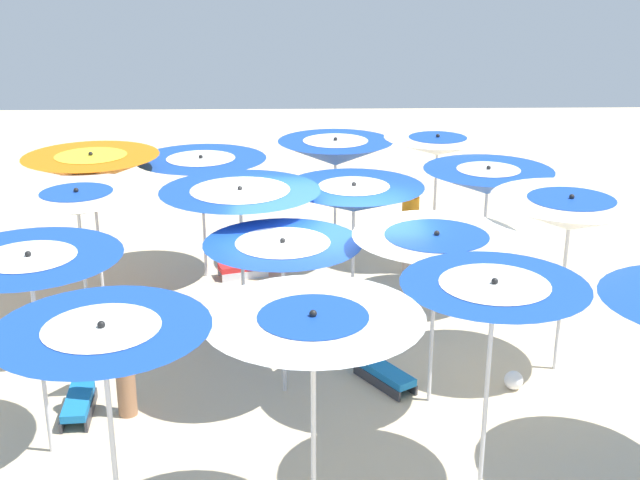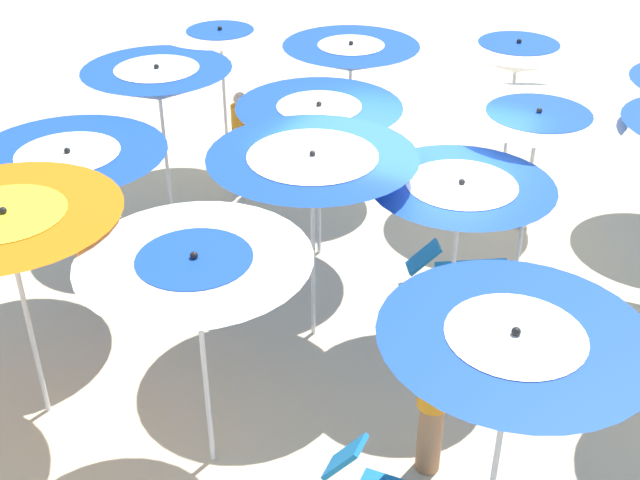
{
  "view_description": "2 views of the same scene",
  "coord_description": "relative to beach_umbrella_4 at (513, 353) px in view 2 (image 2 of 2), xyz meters",
  "views": [
    {
      "loc": [
        0.34,
        10.83,
        5.63
      ],
      "look_at": [
        0.04,
        -1.58,
        1.24
      ],
      "focal_mm": 47.65,
      "sensor_mm": 36.0,
      "label": 1
    },
    {
      "loc": [
        8.06,
        3.19,
        6.07
      ],
      "look_at": [
        1.02,
        -0.56,
        1.23
      ],
      "focal_mm": 46.06,
      "sensor_mm": 36.0,
      "label": 2
    }
  ],
  "objects": [
    {
      "name": "ground",
      "position": [
        -3.27,
        -2.23,
        -2.28
      ],
      "size": [
        37.94,
        37.94,
        0.04
      ],
      "primitive_type": "cube",
      "color": "beige"
    },
    {
      "name": "beach_umbrella_4",
      "position": [
        0.0,
        0.0,
        0.0
      ],
      "size": [
        2.02,
        2.02,
        2.49
      ],
      "color": "silver",
      "rests_on": "ground"
    },
    {
      "name": "beach_umbrella_5",
      "position": [
        -2.7,
        -1.34,
        -0.34
      ],
      "size": [
        2.0,
        2.0,
        2.15
      ],
      "color": "silver",
      "rests_on": "ground"
    },
    {
      "name": "beach_umbrella_6",
      "position": [
        -4.57,
        -1.05,
        -0.2
      ],
      "size": [
        2.05,
        2.05,
        2.33
      ],
      "color": "silver",
      "rests_on": "ground"
    },
    {
      "name": "beach_umbrella_7",
      "position": [
        -6.45,
        -1.87,
        0.0
      ],
      "size": [
        2.08,
        2.08,
        2.53
      ],
      "color": "silver",
      "rests_on": "ground"
    },
    {
      "name": "beach_umbrella_8",
      "position": [
        0.16,
        -2.71,
        -0.06
      ],
      "size": [
        2.03,
        2.03,
        2.42
      ],
      "color": "silver",
      "rests_on": "ground"
    },
    {
      "name": "beach_umbrella_9",
      "position": [
        -2.09,
        -2.8,
        -0.08
      ],
      "size": [
        2.26,
        2.26,
        2.41
      ],
      "color": "silver",
      "rests_on": "ground"
    },
    {
      "name": "beach_umbrella_10",
      "position": [
        -3.73,
        -3.6,
        -0.28
      ],
      "size": [
        2.11,
        2.11,
        2.23
      ],
      "color": "silver",
      "rests_on": "ground"
    },
    {
      "name": "beach_umbrella_11",
      "position": [
        -5.88,
        -4.2,
        -0.2
      ],
      "size": [
        2.04,
        2.04,
        2.31
      ],
      "color": "silver",
      "rests_on": "ground"
    },
    {
      "name": "beach_umbrella_12",
      "position": [
        0.4,
        -4.65,
        -0.07
      ],
      "size": [
        2.17,
        2.17,
        2.46
      ],
      "color": "silver",
      "rests_on": "ground"
    },
    {
      "name": "beach_umbrella_13",
      "position": [
        -1.25,
        -5.46,
        -0.27
      ],
      "size": [
        2.23,
        2.23,
        2.2
      ],
      "color": "silver",
      "rests_on": "ground"
    },
    {
      "name": "beach_umbrella_14",
      "position": [
        -3.55,
        -5.98,
        -0.15
      ],
      "size": [
        2.03,
        2.03,
        2.38
      ],
      "color": "silver",
      "rests_on": "ground"
    },
    {
      "name": "beach_umbrella_15",
      "position": [
        -5.39,
        -6.19,
        -0.1
      ],
      "size": [
        1.92,
        1.92,
        2.38
      ],
      "color": "silver",
      "rests_on": "ground"
    },
    {
      "name": "lounger_0",
      "position": [
        -3.98,
        -1.58,
        -2.06
      ],
      "size": [
        1.01,
        1.3,
        0.61
      ],
      "rotation": [
        0.0,
        0.0,
        8.44
      ],
      "color": "#333338",
      "rests_on": "ground"
    },
    {
      "name": "lounger_1",
      "position": [
        -2.01,
        -5.45,
        -2.04
      ],
      "size": [
        1.24,
        0.71,
        0.64
      ],
      "rotation": [
        0.0,
        0.0,
        6.6
      ],
      "color": "silver",
      "rests_on": "ground"
    },
    {
      "name": "beachgoer_0",
      "position": [
        -4.86,
        -5.54,
        -1.42
      ],
      "size": [
        0.3,
        0.3,
        1.61
      ],
      "rotation": [
        0.0,
        0.0,
        3.74
      ],
      "color": "beige",
      "rests_on": "ground"
    },
    {
      "name": "beachgoer_1",
      "position": [
        -0.74,
        -0.8,
        -1.35
      ],
      "size": [
        0.3,
        0.3,
        1.73
      ],
      "rotation": [
        0.0,
        0.0,
        6.27
      ],
      "color": "#A3704C",
      "rests_on": "ground"
    },
    {
      "name": "beach_ball",
      "position": [
        -5.74,
        -1.32,
        -2.13
      ],
      "size": [
        0.25,
        0.25,
        0.25
      ],
      "primitive_type": "sphere",
      "color": "white",
      "rests_on": "ground"
    }
  ]
}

